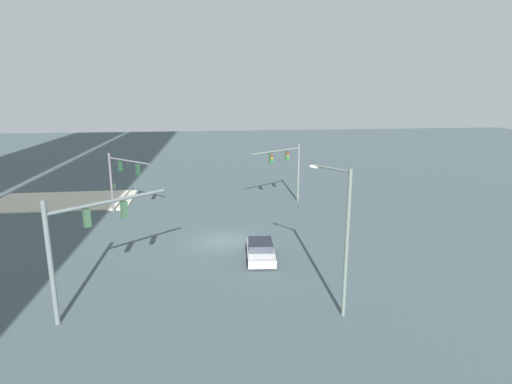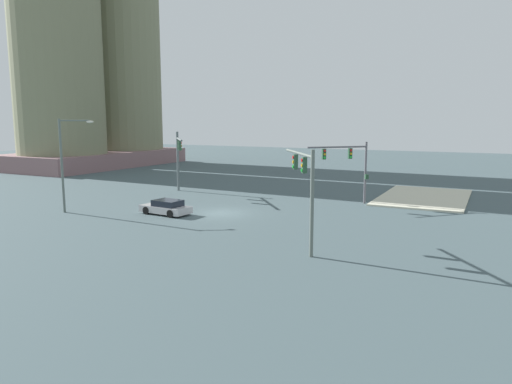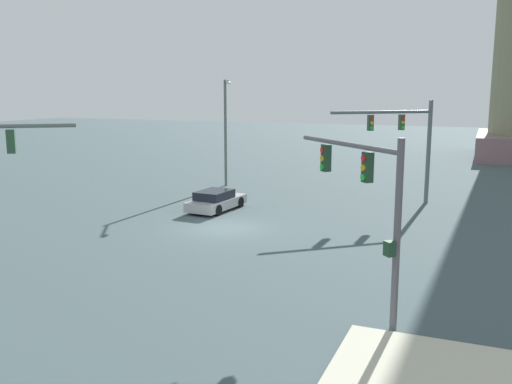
% 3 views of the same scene
% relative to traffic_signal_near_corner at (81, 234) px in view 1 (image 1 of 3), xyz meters
% --- Properties ---
extents(ground_plane, '(181.36, 181.36, 0.00)m').
position_rel_traffic_signal_near_corner_xyz_m(ground_plane, '(-7.69, -9.82, -4.35)').
color(ground_plane, '#405155').
extents(sidewalk_corner, '(14.04, 8.10, 0.15)m').
position_rel_traffic_signal_near_corner_xyz_m(sidewalk_corner, '(8.27, -23.85, -4.28)').
color(sidewalk_corner, beige).
rests_on(sidewalk_corner, ground).
extents(traffic_signal_near_corner, '(5.37, 4.51, 6.45)m').
position_rel_traffic_signal_near_corner_xyz_m(traffic_signal_near_corner, '(0.00, 0.00, 0.00)').
color(traffic_signal_near_corner, slate).
rests_on(traffic_signal_near_corner, ground).
extents(traffic_signal_opposite_side, '(5.53, 4.01, 6.08)m').
position_rel_traffic_signal_near_corner_xyz_m(traffic_signal_opposite_side, '(-14.82, -19.96, -0.05)').
color(traffic_signal_opposite_side, slate).
rests_on(traffic_signal_opposite_side, ground).
extents(traffic_signal_cross_street, '(4.29, 4.58, 5.73)m').
position_rel_traffic_signal_near_corner_xyz_m(traffic_signal_cross_street, '(1.27, -18.23, -0.40)').
color(traffic_signal_cross_street, '#5C5A61').
rests_on(traffic_signal_cross_street, ground).
extents(streetlamp_curved_arm, '(1.65, 2.55, 7.80)m').
position_rel_traffic_signal_near_corner_xyz_m(streetlamp_curved_arm, '(-13.13, 1.81, 0.24)').
color(streetlamp_curved_arm, '#596660').
rests_on(streetlamp_curved_arm, ground).
extents(sedan_car_approaching, '(2.22, 4.39, 1.21)m').
position_rel_traffic_signal_near_corner_xyz_m(sedan_car_approaching, '(-10.10, -6.04, -3.78)').
color(sedan_car_approaching, '#B1AFB2').
rests_on(sedan_car_approaching, ground).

